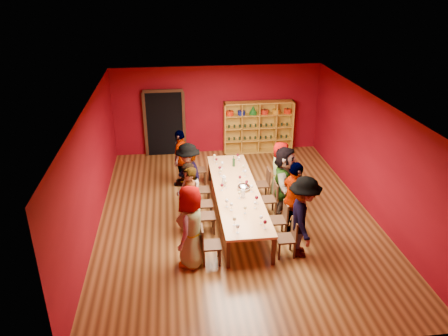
{
  "coord_description": "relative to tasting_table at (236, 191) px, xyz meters",
  "views": [
    {
      "loc": [
        -1.51,
        -9.77,
        5.85
      ],
      "look_at": [
        -0.26,
        0.48,
        1.15
      ],
      "focal_mm": 35.0,
      "sensor_mm": 36.0,
      "label": 1
    }
  ],
  "objects": [
    {
      "name": "room_shell",
      "position": [
        0.0,
        0.0,
        0.8
      ],
      "size": [
        7.1,
        9.1,
        3.04
      ],
      "color": "#573217",
      "rests_on": "ground"
    },
    {
      "name": "tasting_table",
      "position": [
        0.0,
        0.0,
        0.0
      ],
      "size": [
        1.1,
        4.5,
        0.75
      ],
      "color": "tan",
      "rests_on": "ground"
    },
    {
      "name": "doorway",
      "position": [
        -1.8,
        4.43,
        0.42
      ],
      "size": [
        1.4,
        0.17,
        2.3
      ],
      "color": "black",
      "rests_on": "ground"
    },
    {
      "name": "shelving_unit",
      "position": [
        1.4,
        4.32,
        0.28
      ],
      "size": [
        2.4,
        0.4,
        1.8
      ],
      "color": "gold",
      "rests_on": "ground"
    },
    {
      "name": "chair_person_left_0",
      "position": [
        -0.91,
        -1.91,
        -0.2
      ],
      "size": [
        0.42,
        0.42,
        0.89
      ],
      "color": "black",
      "rests_on": "ground"
    },
    {
      "name": "person_left_0",
      "position": [
        -1.25,
        -1.91,
        0.23
      ],
      "size": [
        0.79,
        1.03,
        1.86
      ],
      "primitive_type": "imported",
      "rotation": [
        0.0,
        0.0,
        -1.95
      ],
      "color": "#6093C7",
      "rests_on": "ground"
    },
    {
      "name": "chair_person_left_1",
      "position": [
        -0.91,
        -0.68,
        -0.2
      ],
      "size": [
        0.42,
        0.42,
        0.89
      ],
      "color": "black",
      "rests_on": "ground"
    },
    {
      "name": "person_left_1",
      "position": [
        -1.22,
        -0.68,
        0.16
      ],
      "size": [
        0.54,
        0.68,
        1.72
      ],
      "primitive_type": "imported",
      "rotation": [
        0.0,
        0.0,
        -1.44
      ],
      "color": "pink",
      "rests_on": "ground"
    },
    {
      "name": "chair_person_left_2",
      "position": [
        -0.91,
        -0.08,
        -0.2
      ],
      "size": [
        0.42,
        0.42,
        0.89
      ],
      "color": "black",
      "rests_on": "ground"
    },
    {
      "name": "person_left_2",
      "position": [
        -1.22,
        -0.08,
        0.08
      ],
      "size": [
        0.48,
        0.79,
        1.55
      ],
      "primitive_type": "imported",
      "rotation": [
        0.0,
        0.0,
        -1.48
      ],
      "color": "#5071A5",
      "rests_on": "ground"
    },
    {
      "name": "chair_person_left_3",
      "position": [
        -0.91,
        0.7,
        -0.2
      ],
      "size": [
        0.42,
        0.42,
        0.89
      ],
      "color": "black",
      "rests_on": "ground"
    },
    {
      "name": "person_left_3",
      "position": [
        -1.18,
        0.7,
        0.19
      ],
      "size": [
        0.84,
        1.25,
        1.78
      ],
      "primitive_type": "imported",
      "rotation": [
        0.0,
        0.0,
        -1.22
      ],
      "color": "#587BB5",
      "rests_on": "ground"
    },
    {
      "name": "chair_person_left_4",
      "position": [
        -0.91,
        2.0,
        -0.2
      ],
      "size": [
        0.42,
        0.42,
        0.89
      ],
      "color": "black",
      "rests_on": "ground"
    },
    {
      "name": "person_left_4",
      "position": [
        -1.34,
        2.0,
        0.15
      ],
      "size": [
        0.75,
        1.09,
        1.71
      ],
      "primitive_type": "imported",
      "rotation": [
        0.0,
        0.0,
        -1.89
      ],
      "color": "#4A4B4F",
      "rests_on": "ground"
    },
    {
      "name": "chair_person_right_0",
      "position": [
        0.91,
        -1.85,
        -0.2
      ],
      "size": [
        0.42,
        0.42,
        0.89
      ],
      "color": "black",
      "rests_on": "ground"
    },
    {
      "name": "person_right_0",
      "position": [
        1.2,
        -1.85,
        0.25
      ],
      "size": [
        0.7,
        1.29,
        1.9
      ],
      "primitive_type": "imported",
      "rotation": [
        0.0,
        0.0,
        1.41
      ],
      "color": "#151A3A",
      "rests_on": "ground"
    },
    {
      "name": "chair_person_right_1",
      "position": [
        0.91,
        -1.08,
        -0.2
      ],
      "size": [
        0.42,
        0.42,
        0.89
      ],
      "color": "black",
      "rests_on": "ground"
    },
    {
      "name": "person_right_1",
      "position": [
        1.21,
        -1.08,
        0.25
      ],
      "size": [
        0.72,
        1.19,
        1.9
      ],
      "primitive_type": "imported",
      "rotation": [
        0.0,
        0.0,
        1.77
      ],
      "color": "#151E3A",
      "rests_on": "ground"
    },
    {
      "name": "chair_person_right_2",
      "position": [
        0.91,
        -0.04,
        -0.2
      ],
      "size": [
        0.42,
        0.42,
        0.89
      ],
      "color": "black",
      "rests_on": "ground"
    },
    {
      "name": "person_right_2",
      "position": [
        1.22,
        -0.04,
        0.24
      ],
      "size": [
        1.06,
        1.8,
        1.87
      ],
      "primitive_type": "imported",
      "rotation": [
        0.0,
        0.0,
        1.22
      ],
      "color": "#141D38",
      "rests_on": "ground"
    },
    {
      "name": "chair_person_right_3",
      "position": [
        0.91,
        0.84,
        -0.2
      ],
      "size": [
        0.42,
        0.42,
        0.89
      ],
      "color": "black",
      "rests_on": "ground"
    },
    {
      "name": "person_right_3",
      "position": [
        1.33,
        0.84,
        0.13
      ],
      "size": [
        0.47,
        0.82,
        1.65
      ],
      "primitive_type": "imported",
      "rotation": [
        0.0,
        0.0,
        1.61
      ],
      "color": "#4D4C51",
      "rests_on": "ground"
    },
    {
      "name": "wine_glass_0",
      "position": [
        0.15,
        0.4,
        0.19
      ],
      "size": [
        0.08,
        0.08,
        0.2
      ],
      "color": "white",
      "rests_on": "tasting_table"
    },
    {
      "name": "wine_glass_1",
      "position": [
        0.35,
        1.07,
        0.19
      ],
      "size": [
        0.08,
        0.08,
        0.19
      ],
      "color": "white",
      "rests_on": "tasting_table"
    },
    {
      "name": "wine_glass_2",
      "position": [
        -0.29,
        -1.68,
        0.2
      ],
      "size": [
        0.08,
        0.08,
        0.21
      ],
      "color": "white",
      "rests_on": "tasting_table"
    },
    {
      "name": "wine_glass_3",
      "position": [
        0.34,
        -1.89,
        0.21
      ],
      "size": [
        0.09,
        0.09,
        0.21
      ],
      "color": "white",
      "rests_on": "tasting_table"
    },
    {
      "name": "wine_glass_4",
      "position": [
        -0.31,
        1.06,
        0.2
      ],
      "size": [
        0.08,
        0.08,
        0.2
      ],
      "color": "white",
      "rests_on": "tasting_table"
    },
    {
      "name": "wine_glass_5",
      "position": [
        0.33,
        1.72,
        0.18
      ],
      "size": [
        0.07,
        0.07,
        0.18
      ],
      "color": "white",
      "rests_on": "tasting_table"
    },
    {
      "name": "wine_glass_6",
      "position": [
        -0.27,
        -2.0,
        0.21
      ],
      "size": [
        0.09,
        0.09,
        0.22
      ],
      "color": "white",
      "rests_on": "tasting_table"
    },
    {
      "name": "wine_glass_7",
      "position": [
        0.28,
        0.11,
        0.19
      ],
      "size": [
        0.08,
        0.08,
        0.2
      ],
      "color": "white",
      "rests_on": "tasting_table"
    },
    {
      "name": "wine_glass_8",
      "position": [
        -0.35,
        -0.86,
        0.21
      ],
      "size": [
        0.09,
        0.09,
        0.22
      ],
      "color": "white",
      "rests_on": "tasting_table"
    },
    {
      "name": "wine_glass_9",
      "position": [
        0.3,
        -1.69,
        0.2
      ],
      "size": [
        0.08,
        0.08,
        0.21
      ],
      "color": "white",
      "rests_on": "tasting_table"
    },
    {
      "name": "wine_glass_10",
      "position": [
        0.35,
        0.75,
        0.19
      ],
      "size": [
        0.08,
        0.08,
        0.2
      ],
      "color": "white",
      "rests_on": "tasting_table"
    },
    {
      "name": "wine_glass_11",
      "position": [
        -0.33,
        1.67,
        0.18
      ],
      "size": [
        0.07,
        0.07,
        0.18
      ],
      "color": "white",
      "rests_on": "tasting_table"
    },
    {
      "name": "wine_glass_12",
      "position": [
        0.0,
        -0.48,
        0.2
      ],
      "size": [
        0.08,
        0.08,
        0.21
      ],
      "color": "white",
      "rests_on": "tasting_table"
    },
    {
      "name": "wine_glass_13",
      "position": [
        0.36,
        -0.17,
        0.2
      ],
      "size": [
        0.08,
        0.08,
        0.2
      ],
      "color": "white",
      "rests_on": "tasting_table"
    },
    {
      "name": "wine_glass_14",
      "position": [
        -0.27,
        -1.03,
        0.2
      ],
      "size": [
        0.08,
        0.08,
        0.2
      ],
      "color": "white",
      "rests_on": "tasting_table"
    },
    {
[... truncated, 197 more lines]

